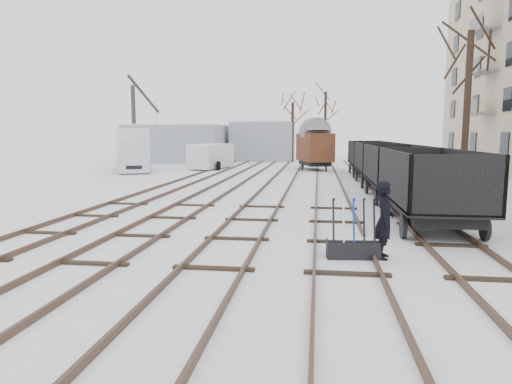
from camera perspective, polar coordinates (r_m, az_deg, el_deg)
ground at (r=13.46m, az=-2.42°, el=-5.97°), size 120.00×120.00×0.00m
tracks at (r=26.84m, az=2.72°, el=0.83°), size 13.90×52.00×0.16m
shed_left at (r=51.25m, az=-9.72°, el=6.02°), size 10.00×8.00×4.10m
shed_right at (r=53.28m, az=0.92°, el=6.38°), size 7.00×6.00×4.50m
ground_frame at (r=11.68m, az=12.03°, el=-6.75°), size 1.33×0.54×1.49m
worker at (r=11.72m, az=15.75°, el=-3.41°), size 0.55×0.76×1.93m
freight_wagon_a at (r=16.24m, az=20.75°, el=-0.66°), size 2.49×6.24×2.55m
freight_wagon_b at (r=22.48m, az=17.12°, el=1.57°), size 2.49×6.24×2.55m
freight_wagon_c at (r=28.80m, az=15.07°, el=2.83°), size 2.49×6.24×2.55m
freight_wagon_d at (r=35.14m, az=13.75°, el=3.63°), size 2.49×6.24×2.55m
box_van_wagon at (r=39.60m, az=7.34°, el=5.68°), size 3.59×5.03×3.46m
lorry at (r=39.48m, az=-15.06°, el=5.17°), size 4.35×8.05×3.50m
panel_van at (r=40.62m, az=-5.65°, el=4.50°), size 3.31×5.35×2.19m
crane at (r=50.50m, az=-14.86°, el=6.28°), size 2.27×5.48×9.18m
tree_near at (r=22.66m, az=24.80°, el=8.40°), size 0.30×0.30×7.58m
tree_far_left at (r=50.26m, az=4.58°, el=7.43°), size 0.30×0.30×6.48m
tree_far_right at (r=53.17m, az=8.64°, el=8.10°), size 0.30×0.30×7.84m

